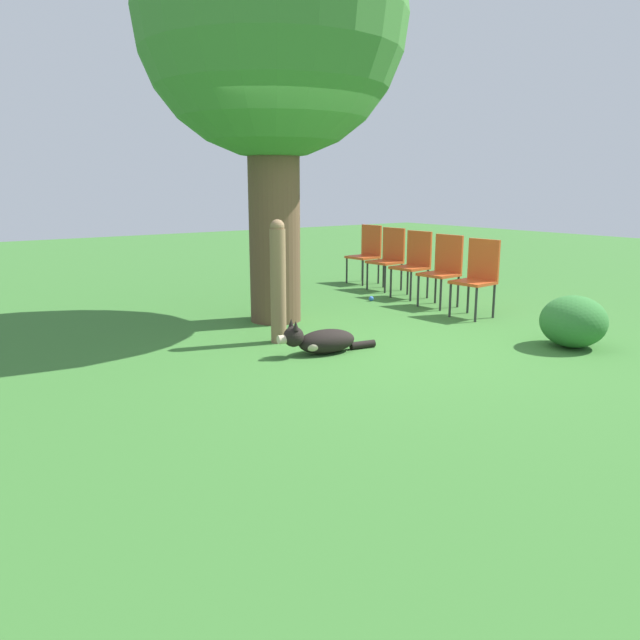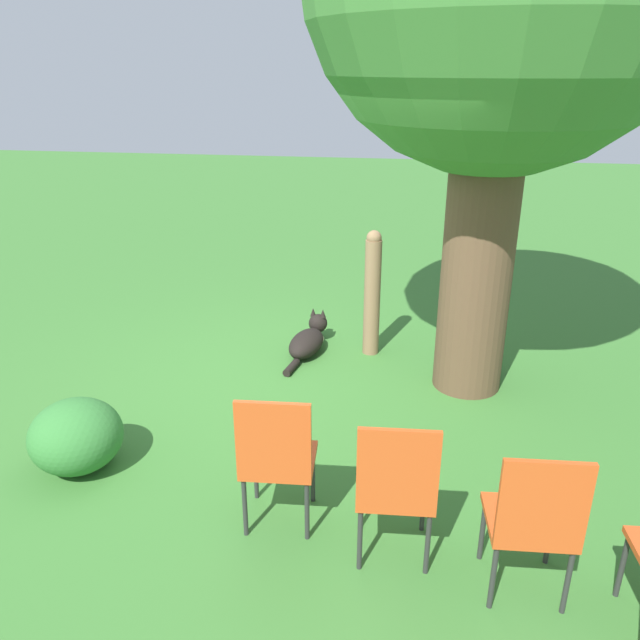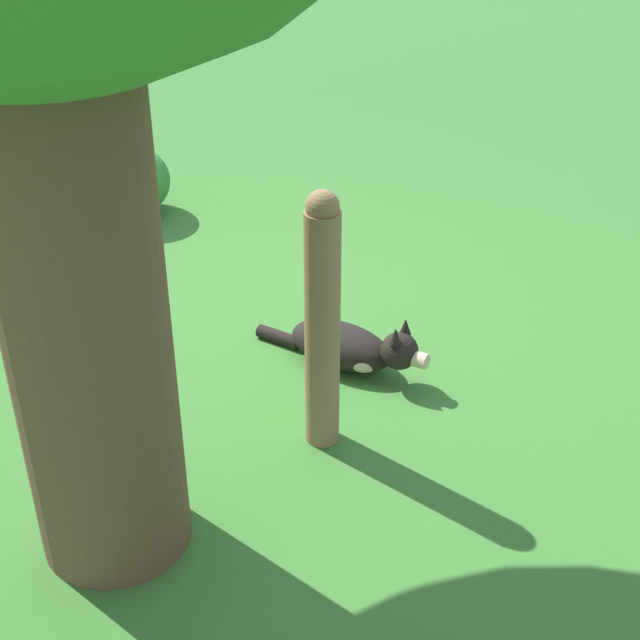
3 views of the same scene
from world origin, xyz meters
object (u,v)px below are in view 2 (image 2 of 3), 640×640
fence_post (372,293)px  red_chair_2 (534,517)px  tennis_ball (527,511)px  red_chair_0 (277,455)px  dog (309,340)px  red_chair_1 (396,484)px

fence_post → red_chair_2: fence_post is taller
red_chair_2 → tennis_ball: 0.86m
fence_post → red_chair_0: bearing=-7.4°
fence_post → red_chair_2: size_ratio=1.33×
dog → tennis_ball: bearing=-130.2°
red_chair_2 → fence_post: bearing=15.9°
red_chair_1 → tennis_ball: (-0.53, 0.84, -0.50)m
red_chair_1 → tennis_ball: 1.11m
red_chair_0 → red_chair_1: bearing=-107.2°
tennis_ball → dog: bearing=-140.5°
dog → red_chair_1: (2.75, 0.99, 0.41)m
dog → red_chair_0: 2.63m
red_chair_1 → red_chair_2: 0.74m
fence_post → red_chair_0: (2.66, -0.35, -0.10)m
dog → red_chair_0: (2.58, 0.27, 0.41)m
red_chair_0 → red_chair_1: size_ratio=1.00×
red_chair_1 → fence_post: bearing=3.3°
red_chair_0 → red_chair_1: same height
red_chair_0 → red_chair_1: (0.17, 0.72, 0.00)m
red_chair_1 → tennis_ball: bearing=-62.1°
dog → red_chair_1: bearing=-149.9°
dog → red_chair_0: bearing=-163.7°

